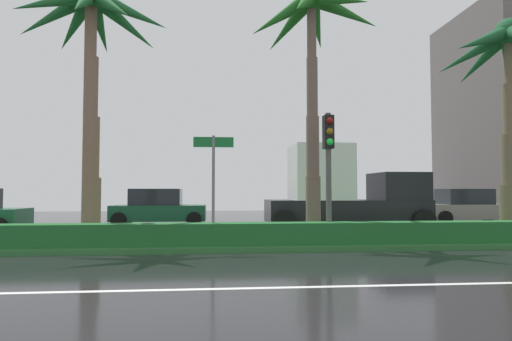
# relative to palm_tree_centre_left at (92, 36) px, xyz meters

# --- Properties ---
(ground_plane) EXTENTS (90.00, 42.00, 0.10)m
(ground_plane) POSITION_rel_palm_tree_centre_left_xyz_m (3.33, 0.61, -6.52)
(ground_plane) COLOR black
(near_lane_divider_stripe) EXTENTS (81.00, 0.14, 0.01)m
(near_lane_divider_stripe) POSITION_rel_palm_tree_centre_left_xyz_m (3.33, -6.39, -6.47)
(near_lane_divider_stripe) COLOR white
(near_lane_divider_stripe) RESTS_ON ground_plane
(median_strip) EXTENTS (85.50, 4.00, 0.15)m
(median_strip) POSITION_rel_palm_tree_centre_left_xyz_m (3.33, -0.39, -6.40)
(median_strip) COLOR #2D6B33
(median_strip) RESTS_ON ground_plane
(median_hedge) EXTENTS (76.50, 0.70, 0.60)m
(median_hedge) POSITION_rel_palm_tree_centre_left_xyz_m (3.33, -1.79, -6.02)
(median_hedge) COLOR #1E6028
(median_hedge) RESTS_ON median_strip
(palm_tree_centre_left) EXTENTS (4.77, 4.70, 8.07)m
(palm_tree_centre_left) POSITION_rel_palm_tree_centre_left_xyz_m (0.00, 0.00, 0.00)
(palm_tree_centre_left) COLOR #7B5C4A
(palm_tree_centre_left) RESTS_ON median_strip
(palm_tree_centre) EXTENTS (4.37, 4.25, 8.25)m
(palm_tree_centre) POSITION_rel_palm_tree_centre_left_xyz_m (6.98, -0.09, 0.24)
(palm_tree_centre) COLOR brown
(palm_tree_centre) RESTS_ON median_strip
(palm_tree_centre_right) EXTENTS (4.78, 4.64, 7.20)m
(palm_tree_centre_right) POSITION_rel_palm_tree_centre_left_xyz_m (13.50, -0.38, -0.60)
(palm_tree_centre_right) COLOR brown
(palm_tree_centre_right) RESTS_ON median_strip
(traffic_signal_median_right) EXTENTS (0.28, 0.43, 3.73)m
(traffic_signal_median_right) POSITION_rel_palm_tree_centre_left_xyz_m (7.11, -1.54, -3.75)
(traffic_signal_median_right) COLOR #4C4C47
(traffic_signal_median_right) RESTS_ON median_strip
(street_name_sign) EXTENTS (1.10, 0.08, 3.00)m
(street_name_sign) POSITION_rel_palm_tree_centre_left_xyz_m (3.82, -1.79, -4.39)
(street_name_sign) COLOR slate
(street_name_sign) RESTS_ON median_strip
(car_in_traffic_second) EXTENTS (4.30, 2.02, 1.72)m
(car_in_traffic_second) POSITION_rel_palm_tree_centre_left_xyz_m (1.20, 6.82, -5.65)
(car_in_traffic_second) COLOR #195133
(car_in_traffic_second) RESTS_ON ground_plane
(box_truck_lead) EXTENTS (6.40, 2.64, 3.46)m
(box_truck_lead) POSITION_rel_palm_tree_centre_left_xyz_m (9.05, 3.45, -4.92)
(box_truck_lead) COLOR black
(box_truck_lead) RESTS_ON ground_plane
(car_in_traffic_third) EXTENTS (4.30, 2.02, 1.72)m
(car_in_traffic_third) POSITION_rel_palm_tree_centre_left_xyz_m (16.32, 6.87, -5.65)
(car_in_traffic_third) COLOR gray
(car_in_traffic_third) RESTS_ON ground_plane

